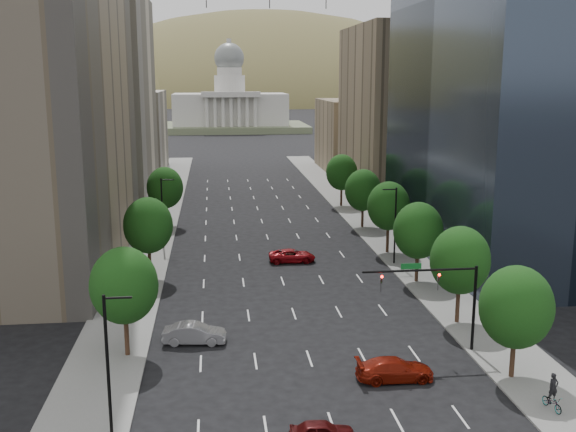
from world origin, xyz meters
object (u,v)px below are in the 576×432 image
object	(u,v)px
traffic_signal	(444,290)
car_maroon	(322,432)
car_red_near	(395,369)
car_silver	(195,333)
capitol	(230,109)
cyclist	(552,398)
car_red_far	(292,256)

from	to	relation	value
traffic_signal	car_maroon	xyz separation A→B (m)	(-11.50, -11.98, -4.51)
car_red_near	car_silver	world-z (taller)	car_silver
capitol	car_red_near	size ratio (longest dim) A/B	10.76
capitol	car_maroon	size ratio (longest dim) A/B	15.34
car_red_near	capitol	bearing A→B (deg)	1.28
capitol	cyclist	distance (m)	230.29
capitol	cyclist	xyz separation A→B (m)	(14.45, -229.71, -7.58)
traffic_signal	car_silver	bearing A→B (deg)	168.24
car_red_far	cyclist	bearing A→B (deg)	-161.27
capitol	car_red_near	distance (m)	224.24
car_red_far	capitol	bearing A→B (deg)	0.65
car_red_far	car_maroon	bearing A→B (deg)	175.95
car_red_near	cyclist	distance (m)	10.56
traffic_signal	car_red_near	xyz separation A→B (m)	(-4.98, -4.32, -4.36)
car_maroon	cyclist	bearing A→B (deg)	-79.98
car_maroon	car_red_far	xyz separation A→B (m)	(2.84, 39.28, 0.09)
car_red_near	car_maroon	xyz separation A→B (m)	(-6.52, -7.65, -0.14)
traffic_signal	cyclist	size ratio (longest dim) A/B	3.63
car_maroon	car_red_far	distance (m)	39.39
car_maroon	cyclist	size ratio (longest dim) A/B	1.56
traffic_signal	car_maroon	size ratio (longest dim) A/B	2.33
capitol	cyclist	bearing A→B (deg)	-86.40
traffic_signal	car_silver	size ratio (longest dim) A/B	1.79
traffic_signal	car_silver	distance (m)	20.28
car_silver	car_red_far	size ratio (longest dim) A/B	0.94
car_red_near	car_red_far	xyz separation A→B (m)	(-3.67, 31.63, -0.05)
car_maroon	cyclist	distance (m)	15.55
car_maroon	car_silver	distance (m)	17.86
car_red_near	cyclist	xyz separation A→B (m)	(8.91, -5.68, 0.18)
car_red_near	car_maroon	size ratio (longest dim) A/B	1.43
capitol	car_red_far	distance (m)	192.57
traffic_signal	car_red_far	size ratio (longest dim) A/B	1.68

